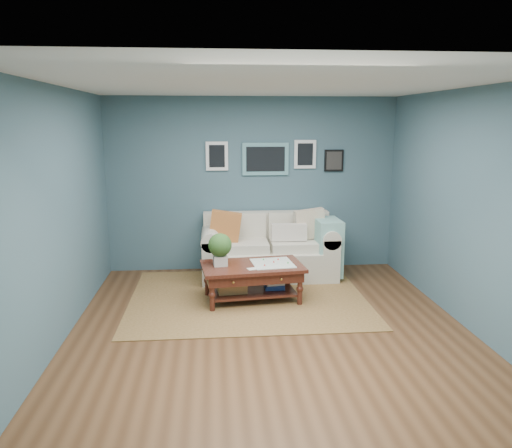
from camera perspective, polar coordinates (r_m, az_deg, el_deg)
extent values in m
plane|color=brown|center=(5.78, 1.64, -12.08)|extent=(5.00, 5.00, 0.00)
plane|color=white|center=(5.30, 1.81, 15.71)|extent=(5.00, 5.00, 0.00)
cube|color=#3E5B66|center=(7.84, -0.42, 4.52)|extent=(4.50, 0.02, 2.70)
cube|color=#3E5B66|center=(2.98, 7.36, -7.54)|extent=(4.50, 0.02, 2.70)
cube|color=#3E5B66|center=(5.58, -21.88, 0.75)|extent=(0.02, 5.00, 2.70)
cube|color=#3E5B66|center=(6.06, 23.35, 1.45)|extent=(0.02, 5.00, 2.70)
cube|color=#5B9399|center=(7.79, 1.09, 7.44)|extent=(0.72, 0.03, 0.50)
cube|color=black|center=(7.77, 1.10, 7.43)|extent=(0.60, 0.01, 0.38)
cube|color=white|center=(7.74, -4.49, 7.75)|extent=(0.34, 0.03, 0.44)
cube|color=white|center=(7.88, 5.62, 7.94)|extent=(0.34, 0.03, 0.44)
cube|color=black|center=(7.98, 8.88, 7.18)|extent=(0.30, 0.03, 0.34)
cube|color=brown|center=(6.76, -0.95, -8.39)|extent=(3.11, 2.49, 0.01)
cube|color=beige|center=(7.59, 1.43, -4.45)|extent=(1.49, 0.92, 0.44)
cube|color=beige|center=(7.81, 1.16, -0.40)|extent=(1.95, 0.23, 0.50)
cube|color=beige|center=(7.51, -5.18, -3.82)|extent=(0.25, 0.92, 0.65)
cube|color=beige|center=(7.70, 7.89, -3.50)|extent=(0.25, 0.92, 0.65)
cylinder|color=beige|center=(7.43, -5.23, -1.41)|extent=(0.27, 0.92, 0.27)
cylinder|color=beige|center=(7.62, 7.96, -1.14)|extent=(0.27, 0.92, 0.27)
cube|color=beige|center=(7.42, -1.56, -2.52)|extent=(0.75, 0.59, 0.14)
cube|color=beige|center=(7.50, 4.52, -2.38)|extent=(0.75, 0.59, 0.14)
cube|color=beige|center=(7.64, -1.70, -0.12)|extent=(0.75, 0.13, 0.38)
cube|color=beige|center=(7.73, 4.20, -0.01)|extent=(0.75, 0.13, 0.38)
cube|color=#CC6728|center=(7.35, -3.54, -0.28)|extent=(0.51, 0.18, 0.50)
cube|color=beige|center=(7.56, 6.18, 0.01)|extent=(0.49, 0.19, 0.48)
cube|color=beige|center=(7.40, 3.80, -0.95)|extent=(0.52, 0.13, 0.25)
cube|color=#83C0B7|center=(7.54, 8.13, -2.60)|extent=(0.36, 0.58, 0.84)
cube|color=#38110C|center=(6.53, -0.43, -4.86)|extent=(1.38, 0.90, 0.04)
cube|color=#38110C|center=(6.56, -0.43, -5.58)|extent=(1.28, 0.80, 0.13)
cube|color=#38110C|center=(6.64, -0.43, -7.71)|extent=(1.16, 0.68, 0.03)
sphere|color=gold|center=(6.18, -2.60, -6.69)|extent=(0.03, 0.03, 0.03)
sphere|color=gold|center=(6.30, 2.91, -6.34)|extent=(0.03, 0.03, 0.03)
cylinder|color=#38110C|center=(6.25, -5.05, -8.03)|extent=(0.07, 0.07, 0.45)
cylinder|color=#38110C|center=(6.46, 5.04, -7.36)|extent=(0.07, 0.07, 0.45)
cylinder|color=#38110C|center=(6.81, -5.60, -6.38)|extent=(0.07, 0.07, 0.45)
cylinder|color=#38110C|center=(7.00, 3.69, -5.84)|extent=(0.07, 0.07, 0.45)
cube|color=beige|center=(6.50, -4.11, -4.18)|extent=(0.19, 0.19, 0.13)
sphere|color=#294E1D|center=(6.45, -4.14, -2.41)|extent=(0.30, 0.30, 0.30)
cube|color=white|center=(6.58, 1.90, -4.50)|extent=(0.58, 0.58, 0.01)
cube|color=#B27549|center=(6.56, -2.78, -6.85)|extent=(0.40, 0.30, 0.22)
cube|color=navy|center=(6.70, 2.11, -6.88)|extent=(0.28, 0.22, 0.12)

